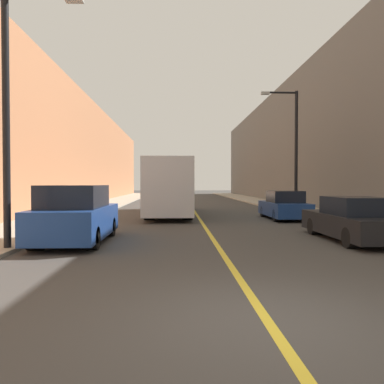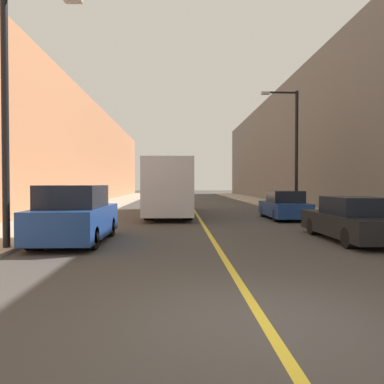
{
  "view_description": "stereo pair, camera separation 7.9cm",
  "coord_description": "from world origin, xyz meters",
  "px_view_note": "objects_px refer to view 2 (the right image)",
  "views": [
    {
      "loc": [
        -1.27,
        -5.13,
        1.92
      ],
      "look_at": [
        -0.44,
        14.36,
        1.48
      ],
      "focal_mm": 35.0,
      "sensor_mm": 36.0,
      "label": 1
    },
    {
      "loc": [
        -1.19,
        -5.13,
        1.92
      ],
      "look_at": [
        -0.44,
        14.36,
        1.48
      ],
      "focal_mm": 35.0,
      "sensor_mm": 36.0,
      "label": 2
    }
  ],
  "objects_px": {
    "car_right_mid": "(284,206)",
    "street_lamp_right": "(293,144)",
    "bus": "(170,187)",
    "parked_suv_left": "(75,216)",
    "street_lamp_left": "(12,104)",
    "car_right_near": "(352,221)"
  },
  "relations": [
    {
      "from": "parked_suv_left",
      "to": "street_lamp_left",
      "type": "distance_m",
      "value": 3.85
    },
    {
      "from": "parked_suv_left",
      "to": "car_right_near",
      "type": "bearing_deg",
      "value": 0.3
    },
    {
      "from": "car_right_near",
      "to": "street_lamp_right",
      "type": "bearing_deg",
      "value": 83.18
    },
    {
      "from": "bus",
      "to": "car_right_mid",
      "type": "distance_m",
      "value": 7.13
    },
    {
      "from": "parked_suv_left",
      "to": "street_lamp_left",
      "type": "height_order",
      "value": "street_lamp_left"
    },
    {
      "from": "street_lamp_right",
      "to": "car_right_mid",
      "type": "bearing_deg",
      "value": -116.06
    },
    {
      "from": "street_lamp_left",
      "to": "street_lamp_right",
      "type": "distance_m",
      "value": 16.63
    },
    {
      "from": "bus",
      "to": "parked_suv_left",
      "type": "height_order",
      "value": "bus"
    },
    {
      "from": "bus",
      "to": "parked_suv_left",
      "type": "xyz_separation_m",
      "value": [
        -2.84,
        -10.96,
        -0.86
      ]
    },
    {
      "from": "street_lamp_left",
      "to": "car_right_mid",
      "type": "bearing_deg",
      "value": 40.96
    },
    {
      "from": "car_right_near",
      "to": "car_right_mid",
      "type": "distance_m",
      "value": 7.55
    },
    {
      "from": "bus",
      "to": "street_lamp_left",
      "type": "relative_size",
      "value": 1.55
    },
    {
      "from": "street_lamp_right",
      "to": "bus",
      "type": "bearing_deg",
      "value": 175.36
    },
    {
      "from": "bus",
      "to": "street_lamp_right",
      "type": "distance_m",
      "value": 8.0
    },
    {
      "from": "parked_suv_left",
      "to": "street_lamp_left",
      "type": "bearing_deg",
      "value": -133.48
    },
    {
      "from": "bus",
      "to": "street_lamp_left",
      "type": "bearing_deg",
      "value": -108.7
    },
    {
      "from": "car_right_near",
      "to": "car_right_mid",
      "type": "relative_size",
      "value": 1.1
    },
    {
      "from": "bus",
      "to": "car_right_mid",
      "type": "relative_size",
      "value": 2.57
    },
    {
      "from": "bus",
      "to": "street_lamp_right",
      "type": "height_order",
      "value": "street_lamp_right"
    },
    {
      "from": "parked_suv_left",
      "to": "car_right_mid",
      "type": "distance_m",
      "value": 11.81
    },
    {
      "from": "car_right_mid",
      "to": "street_lamp_right",
      "type": "relative_size",
      "value": 0.58
    },
    {
      "from": "car_right_mid",
      "to": "street_lamp_right",
      "type": "distance_m",
      "value": 4.75
    }
  ]
}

